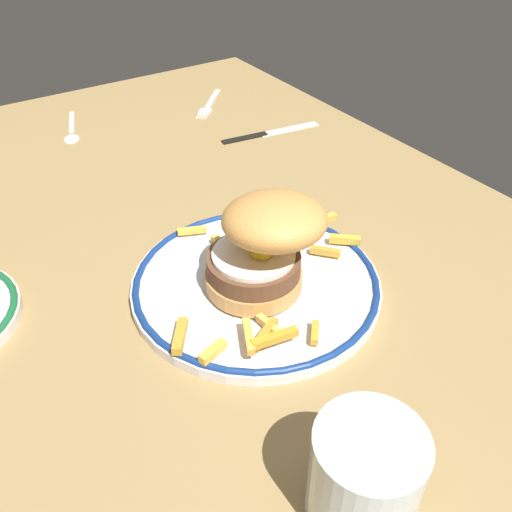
{
  "coord_description": "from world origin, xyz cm",
  "views": [
    {
      "loc": [
        43.89,
        -21.25,
        40.3
      ],
      "look_at": [
        5.29,
        4.2,
        4.6
      ],
      "focal_mm": 38.32,
      "sensor_mm": 36.0,
      "label": 1
    }
  ],
  "objects_px": {
    "dinner_plate": "(256,283)",
    "knife": "(264,133)",
    "spoon": "(71,133)",
    "fork": "(209,104)",
    "water_glass": "(363,482)",
    "burger": "(265,243)"
  },
  "relations": [
    {
      "from": "dinner_plate",
      "to": "knife",
      "type": "height_order",
      "value": "dinner_plate"
    },
    {
      "from": "water_glass",
      "to": "burger",
      "type": "bearing_deg",
      "value": 162.14
    },
    {
      "from": "dinner_plate",
      "to": "knife",
      "type": "relative_size",
      "value": 1.53
    },
    {
      "from": "dinner_plate",
      "to": "spoon",
      "type": "relative_size",
      "value": 2.1
    },
    {
      "from": "dinner_plate",
      "to": "fork",
      "type": "bearing_deg",
      "value": 156.1
    },
    {
      "from": "dinner_plate",
      "to": "spoon",
      "type": "xyz_separation_m",
      "value": [
        -0.5,
        -0.04,
        -0.0
      ]
    },
    {
      "from": "burger",
      "to": "fork",
      "type": "relative_size",
      "value": 1.27
    },
    {
      "from": "burger",
      "to": "water_glass",
      "type": "distance_m",
      "value": 0.25
    },
    {
      "from": "water_glass",
      "to": "knife",
      "type": "height_order",
      "value": "water_glass"
    },
    {
      "from": "knife",
      "to": "water_glass",
      "type": "bearing_deg",
      "value": -27.81
    },
    {
      "from": "dinner_plate",
      "to": "water_glass",
      "type": "xyz_separation_m",
      "value": [
        0.25,
        -0.08,
        0.03
      ]
    },
    {
      "from": "water_glass",
      "to": "knife",
      "type": "relative_size",
      "value": 0.49
    },
    {
      "from": "fork",
      "to": "spoon",
      "type": "xyz_separation_m",
      "value": [
        -0.01,
        -0.26,
        0.0
      ]
    },
    {
      "from": "fork",
      "to": "spoon",
      "type": "distance_m",
      "value": 0.26
    },
    {
      "from": "dinner_plate",
      "to": "fork",
      "type": "xyz_separation_m",
      "value": [
        -0.49,
        0.22,
        -0.01
      ]
    },
    {
      "from": "burger",
      "to": "water_glass",
      "type": "bearing_deg",
      "value": -17.86
    },
    {
      "from": "dinner_plate",
      "to": "knife",
      "type": "xyz_separation_m",
      "value": [
        -0.32,
        0.23,
        -0.01
      ]
    },
    {
      "from": "dinner_plate",
      "to": "water_glass",
      "type": "bearing_deg",
      "value": -16.64
    },
    {
      "from": "water_glass",
      "to": "fork",
      "type": "distance_m",
      "value": 0.8
    },
    {
      "from": "water_glass",
      "to": "knife",
      "type": "bearing_deg",
      "value": 152.19
    },
    {
      "from": "spoon",
      "to": "fork",
      "type": "bearing_deg",
      "value": 87.23
    },
    {
      "from": "fork",
      "to": "water_glass",
      "type": "bearing_deg",
      "value": -21.5
    }
  ]
}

